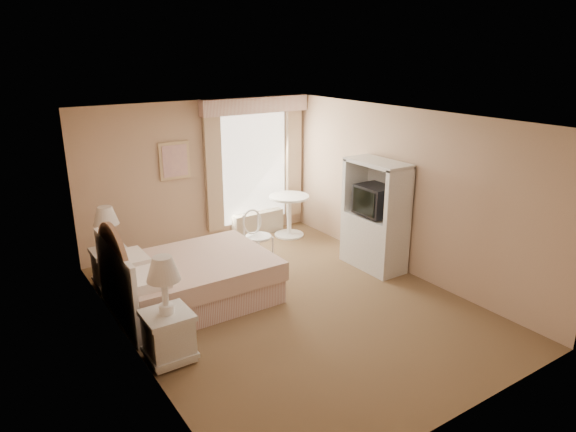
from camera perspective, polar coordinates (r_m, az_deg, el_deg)
room at (r=6.59m, az=0.14°, el=-0.03°), size 4.21×5.51×2.51m
window at (r=9.28m, az=-3.59°, el=5.89°), size 2.05×0.22×2.51m
framed_art at (r=8.66m, az=-12.48°, el=6.02°), size 0.52×0.04×0.62m
bed at (r=7.10m, az=-11.13°, el=-6.93°), size 2.09×1.59×1.40m
nightstand_near at (r=5.85m, az=-13.24°, el=-11.51°), size 0.50×0.50×1.22m
nightstand_far at (r=7.80m, az=-19.14°, el=-4.37°), size 0.49×0.49×1.19m
round_table at (r=9.36m, az=0.13°, el=0.77°), size 0.72×0.72×0.76m
cafe_chair at (r=8.23m, az=-3.60°, el=-1.81°), size 0.51×0.51×0.87m
armoire at (r=8.07m, az=9.64°, el=-0.88°), size 0.51×1.03×1.71m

